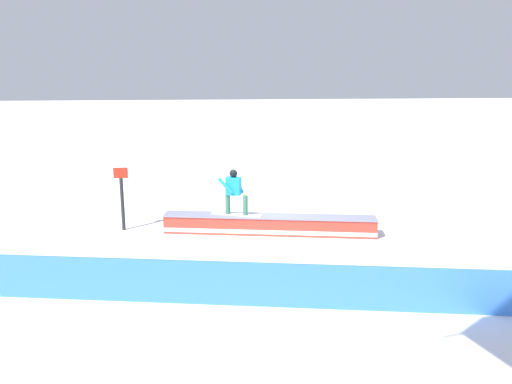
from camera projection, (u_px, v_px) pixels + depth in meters
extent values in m
plane|color=white|center=(269.00, 234.00, 15.03)|extent=(120.00, 120.00, 0.00)
cube|color=red|center=(269.00, 225.00, 14.97)|extent=(5.97, 1.55, 0.50)
cube|color=white|center=(269.00, 229.00, 15.00)|extent=(5.98, 1.56, 0.12)
cube|color=gray|center=(269.00, 216.00, 14.91)|extent=(5.98, 1.61, 0.04)
cube|color=silver|center=(237.00, 214.00, 14.98)|extent=(1.46, 0.75, 0.01)
cylinder|color=#387556|center=(228.00, 204.00, 14.98)|extent=(0.18, 0.18, 0.56)
cylinder|color=#387556|center=(245.00, 205.00, 14.85)|extent=(0.18, 0.18, 0.56)
cube|color=#1C96DE|center=(233.00, 186.00, 14.81)|extent=(0.46, 0.36, 0.50)
sphere|color=black|center=(233.00, 173.00, 14.72)|extent=(0.22, 0.22, 0.22)
cylinder|color=#1C96DE|center=(226.00, 186.00, 14.69)|extent=(0.45, 0.24, 0.46)
cylinder|color=#1C96DE|center=(239.00, 184.00, 14.93)|extent=(0.33, 0.19, 0.54)
cube|color=#3A7DE5|center=(296.00, 286.00, 10.35)|extent=(12.02, 2.16, 0.91)
cylinder|color=#262628|center=(122.00, 204.00, 15.21)|extent=(0.10, 0.10, 1.54)
cube|color=red|center=(121.00, 173.00, 15.00)|extent=(0.40, 0.04, 0.30)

